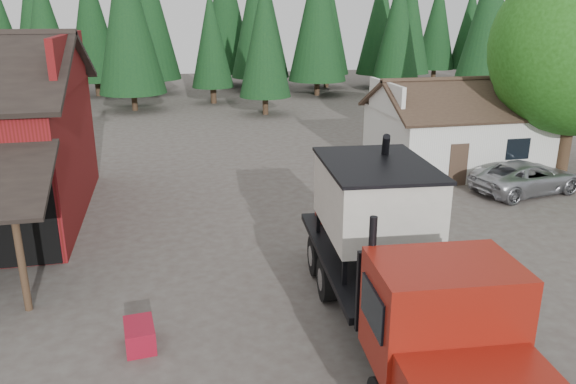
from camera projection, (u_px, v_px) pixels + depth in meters
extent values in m
plane|color=#473D38|center=(241.00, 326.00, 14.65)|extent=(120.00, 120.00, 0.00)
cube|color=maroon|center=(69.00, 61.00, 21.04)|extent=(0.25, 7.00, 2.00)
cylinder|color=#382619|center=(22.00, 263.00, 15.03)|extent=(0.20, 0.20, 2.80)
cube|color=silver|center=(457.00, 139.00, 28.87)|extent=(8.00, 6.00, 3.00)
cube|color=#38281E|center=(477.00, 99.00, 26.78)|extent=(8.60, 3.42, 1.80)
cube|color=#38281E|center=(447.00, 91.00, 29.56)|extent=(8.60, 3.42, 1.80)
cube|color=silver|center=(386.00, 97.00, 27.36)|extent=(0.20, 4.20, 1.50)
cube|color=silver|center=(532.00, 92.00, 28.98)|extent=(0.20, 4.20, 1.50)
cube|color=#38281E|center=(458.00, 165.00, 25.92)|extent=(0.90, 0.06, 2.00)
cube|color=black|center=(518.00, 149.00, 26.34)|extent=(1.20, 0.06, 1.00)
cylinder|color=#382619|center=(564.00, 146.00, 26.87)|extent=(0.60, 0.60, 3.20)
sphere|color=#1F5112|center=(542.00, 73.00, 26.30)|extent=(4.40, 4.40, 4.40)
cylinder|color=#382619|center=(265.00, 104.00, 43.45)|extent=(0.44, 0.44, 1.60)
cone|color=#103119|center=(265.00, 36.00, 41.85)|extent=(3.96, 3.96, 9.00)
cylinder|color=#382619|center=(480.00, 105.00, 42.98)|extent=(0.44, 0.44, 1.60)
cone|color=#103119|center=(489.00, 22.00, 41.07)|extent=(4.84, 4.84, 11.00)
cylinder|color=#382619|center=(134.00, 100.00, 45.14)|extent=(0.44, 0.44, 1.60)
cone|color=#103119|center=(127.00, 15.00, 43.07)|extent=(5.28, 5.28, 12.00)
cylinder|color=black|center=(327.00, 279.00, 15.84)|extent=(0.50, 1.28, 1.25)
cylinder|color=black|center=(409.00, 274.00, 16.14)|extent=(0.50, 1.28, 1.25)
cylinder|color=black|center=(317.00, 256.00, 17.34)|extent=(0.50, 1.28, 1.25)
cylinder|color=black|center=(392.00, 251.00, 17.64)|extent=(0.50, 1.28, 1.25)
cube|color=black|center=(389.00, 293.00, 14.13)|extent=(2.03, 9.87, 0.46)
cube|color=maroon|center=(442.00, 313.00, 10.79)|extent=(2.88, 2.15, 2.11)
cube|color=black|center=(464.00, 322.00, 9.83)|extent=(2.39, 0.28, 1.03)
cylinder|color=black|center=(371.00, 264.00, 11.41)|extent=(0.17, 0.17, 2.05)
cube|color=black|center=(421.00, 288.00, 11.88)|extent=(2.79, 0.36, 1.82)
cube|color=black|center=(372.00, 255.00, 15.54)|extent=(3.42, 6.82, 0.18)
cube|color=beige|center=(375.00, 198.00, 15.01)|extent=(2.91, 3.96, 1.82)
cone|color=beige|center=(373.00, 237.00, 15.36)|extent=(2.70, 2.70, 0.80)
cube|color=black|center=(377.00, 164.00, 14.72)|extent=(3.03, 4.08, 0.09)
cylinder|color=black|center=(382.00, 183.00, 16.63)|extent=(1.04, 2.44, 3.48)
cube|color=maroon|center=(328.00, 212.00, 17.92)|extent=(0.75, 0.96, 0.51)
cylinder|color=silver|center=(481.00, 347.00, 12.08)|extent=(0.73, 1.19, 0.64)
imported|color=#A9AAB1|center=(527.00, 177.00, 25.03)|extent=(5.53, 3.36, 1.43)
cube|color=maroon|center=(140.00, 335.00, 13.71)|extent=(0.81, 1.17, 0.60)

